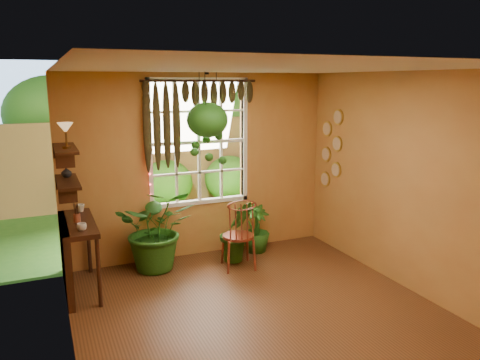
% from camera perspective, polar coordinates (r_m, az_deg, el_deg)
% --- Properties ---
extents(floor, '(4.50, 4.50, 0.00)m').
position_cam_1_polar(floor, '(5.38, 3.33, -16.66)').
color(floor, brown).
rests_on(floor, ground).
extents(ceiling, '(4.50, 4.50, 0.00)m').
position_cam_1_polar(ceiling, '(4.73, 3.74, 13.44)').
color(ceiling, silver).
rests_on(ceiling, wall_back).
extents(wall_back, '(4.00, 0.00, 4.00)m').
position_cam_1_polar(wall_back, '(6.92, -4.92, 1.71)').
color(wall_back, '#BE8840').
rests_on(wall_back, floor).
extents(wall_left, '(0.00, 4.50, 4.50)m').
position_cam_1_polar(wall_left, '(4.39, -20.58, -5.05)').
color(wall_left, '#BE8840').
rests_on(wall_left, floor).
extents(wall_right, '(0.00, 4.50, 4.50)m').
position_cam_1_polar(wall_right, '(6.03, 20.73, -0.55)').
color(wall_right, '#BE8840').
rests_on(wall_right, floor).
extents(window, '(1.52, 0.10, 1.86)m').
position_cam_1_polar(window, '(6.89, -5.06, 4.61)').
color(window, white).
rests_on(window, wall_back).
extents(valance_vine, '(1.70, 0.12, 1.10)m').
position_cam_1_polar(valance_vine, '(6.70, -5.51, 9.35)').
color(valance_vine, '#341C0E').
rests_on(valance_vine, window).
extents(string_lights, '(0.03, 0.03, 1.54)m').
position_cam_1_polar(string_lights, '(6.60, -11.10, 4.55)').
color(string_lights, '#FF2633').
rests_on(string_lights, window).
extents(wall_plates, '(0.04, 0.32, 1.10)m').
position_cam_1_polar(wall_plates, '(7.35, 11.05, 3.72)').
color(wall_plates, '#F1E9C5').
rests_on(wall_plates, wall_right).
extents(counter_ledge, '(0.40, 1.20, 0.90)m').
position_cam_1_polar(counter_ledge, '(6.16, -20.03, -7.99)').
color(counter_ledge, '#341C0E').
rests_on(counter_ledge, floor).
extents(shelf_lower, '(0.25, 0.90, 0.04)m').
position_cam_1_polar(shelf_lower, '(5.93, -20.28, -0.22)').
color(shelf_lower, '#341C0E').
rests_on(shelf_lower, wall_left).
extents(shelf_upper, '(0.25, 0.90, 0.04)m').
position_cam_1_polar(shelf_upper, '(5.87, -20.56, 3.60)').
color(shelf_upper, '#341C0E').
rests_on(shelf_upper, wall_left).
extents(backyard, '(14.00, 10.00, 12.00)m').
position_cam_1_polar(backyard, '(11.41, -11.21, 5.23)').
color(backyard, '#215418').
rests_on(backyard, ground).
extents(windsor_chair, '(0.50, 0.52, 1.17)m').
position_cam_1_polar(windsor_chair, '(6.58, -0.14, -7.92)').
color(windsor_chair, brown).
rests_on(windsor_chair, floor).
extents(potted_plant_left, '(1.26, 1.16, 1.18)m').
position_cam_1_polar(potted_plant_left, '(6.57, -10.08, -5.83)').
color(potted_plant_left, '#1A4311').
rests_on(potted_plant_left, floor).
extents(potted_plant_mid, '(0.51, 0.41, 0.90)m').
position_cam_1_polar(potted_plant_mid, '(6.81, -0.43, -6.26)').
color(potted_plant_mid, '#1A4311').
rests_on(potted_plant_mid, floor).
extents(potted_plant_right, '(0.53, 0.53, 0.75)m').
position_cam_1_polar(potted_plant_right, '(7.20, 1.95, -5.87)').
color(potted_plant_right, '#1A4311').
rests_on(potted_plant_right, floor).
extents(hanging_basket, '(0.57, 0.57, 1.29)m').
position_cam_1_polar(hanging_basket, '(6.54, -3.99, 6.62)').
color(hanging_basket, black).
rests_on(hanging_basket, ceiling).
extents(cup_a, '(0.15, 0.15, 0.09)m').
position_cam_1_polar(cup_a, '(5.67, -18.74, -5.44)').
color(cup_a, silver).
rests_on(cup_a, counter_ledge).
extents(cup_b, '(0.13, 0.13, 0.10)m').
position_cam_1_polar(cup_b, '(6.48, -18.86, -3.25)').
color(cup_b, beige).
rests_on(cup_b, counter_ledge).
extents(brush_jar, '(0.08, 0.08, 0.30)m').
position_cam_1_polar(brush_jar, '(6.01, -19.29, -3.77)').
color(brush_jar, brown).
rests_on(brush_jar, counter_ledge).
extents(shelf_vase, '(0.16, 0.16, 0.13)m').
position_cam_1_polar(shelf_vase, '(6.13, -20.41, 0.92)').
color(shelf_vase, '#B2AD99').
rests_on(shelf_vase, shelf_lower).
extents(tiffany_lamp, '(0.18, 0.18, 0.30)m').
position_cam_1_polar(tiffany_lamp, '(5.71, -20.51, 5.80)').
color(tiffany_lamp, brown).
rests_on(tiffany_lamp, shelf_upper).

